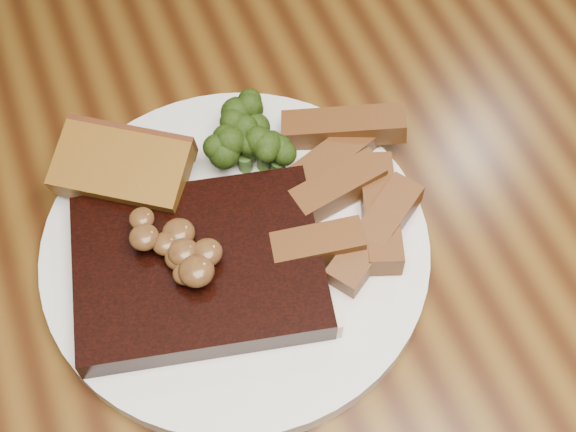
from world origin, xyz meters
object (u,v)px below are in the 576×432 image
at_px(dining_table, 301,309).
at_px(chair_far, 133,25).
at_px(plate, 236,250).
at_px(steak, 199,268).
at_px(garlic_bread, 126,183).
at_px(potato_wedges, 312,188).

xyz_separation_m(dining_table, chair_far, (-0.01, 0.59, -0.22)).
distance_m(dining_table, chair_far, 0.63).
relative_size(dining_table, plate, 5.67).
xyz_separation_m(chair_far, steak, (-0.06, -0.58, 0.34)).
distance_m(chair_far, plate, 0.66).
relative_size(garlic_bread, potato_wedges, 0.78).
distance_m(steak, garlic_bread, 0.09).
bearing_deg(garlic_bread, steak, -37.84).
relative_size(plate, garlic_bread, 2.94).
height_order(chair_far, plate, chair_far).
distance_m(dining_table, steak, 0.14).
relative_size(dining_table, potato_wedges, 13.04).
height_order(dining_table, potato_wedges, potato_wedges).
distance_m(garlic_bread, potato_wedges, 0.14).
xyz_separation_m(chair_far, garlic_bread, (-0.09, -0.50, 0.34)).
relative_size(chair_far, steak, 4.70).
distance_m(chair_far, garlic_bread, 0.61).
distance_m(steak, potato_wedges, 0.10).
bearing_deg(chair_far, dining_table, 90.31).
xyz_separation_m(chair_far, plate, (-0.03, -0.57, 0.32)).
bearing_deg(dining_table, potato_wedges, 59.16).
xyz_separation_m(chair_far, potato_wedges, (0.04, -0.55, 0.34)).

